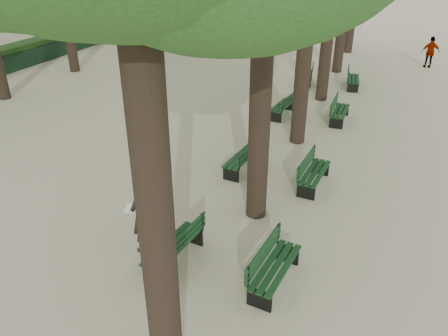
% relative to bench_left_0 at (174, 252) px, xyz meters
% --- Properties ---
extents(ground, '(120.00, 120.00, 0.00)m').
position_rel_bench_left_0_xyz_m(ground, '(-0.37, -0.50, -0.27)').
color(ground, '#C5BB95').
rests_on(ground, ground).
extents(bench_left_0, '(0.80, 1.86, 0.92)m').
position_rel_bench_left_0_xyz_m(bench_left_0, '(0.00, 0.00, 0.00)').
color(bench_left_0, black).
rests_on(bench_left_0, ground).
extents(bench_left_1, '(0.78, 1.86, 0.92)m').
position_rel_bench_left_0_xyz_m(bench_left_1, '(0.00, 4.72, 0.00)').
color(bench_left_1, black).
rests_on(bench_left_1, ground).
extents(bench_left_2, '(0.79, 1.86, 0.92)m').
position_rel_bench_left_0_xyz_m(bench_left_2, '(0.00, 9.82, 0.00)').
color(bench_left_2, black).
rests_on(bench_left_2, ground).
extents(bench_left_3, '(0.81, 1.86, 0.92)m').
position_rel_bench_left_0_xyz_m(bench_left_3, '(-0.00, 14.71, 0.00)').
color(bench_left_3, black).
rests_on(bench_left_3, ground).
extents(bench_right_0, '(0.78, 1.86, 0.92)m').
position_rel_bench_left_0_xyz_m(bench_right_0, '(2.27, 0.11, 0.00)').
color(bench_right_0, black).
rests_on(bench_right_0, ground).
extents(bench_right_1, '(0.72, 1.84, 0.92)m').
position_rel_bench_left_0_xyz_m(bench_right_1, '(2.27, 4.51, 0.00)').
color(bench_right_1, black).
rests_on(bench_right_1, ground).
extents(bench_right_2, '(0.59, 1.81, 0.92)m').
position_rel_bench_left_0_xyz_m(bench_right_2, '(2.27, 10.01, 0.00)').
color(bench_right_2, black).
rests_on(bench_right_2, ground).
extents(bench_right_3, '(0.77, 1.85, 0.92)m').
position_rel_bench_left_0_xyz_m(bench_right_3, '(2.27, 14.81, 0.00)').
color(bench_right_3, black).
rests_on(bench_right_3, ground).
extents(man_with_map, '(0.70, 0.82, 1.87)m').
position_rel_bench_left_0_xyz_m(man_with_map, '(-0.85, 0.20, 0.67)').
color(man_with_map, black).
rests_on(man_with_map, ground).
extents(pedestrian_a, '(0.78, 0.74, 1.56)m').
position_rel_bench_left_0_xyz_m(pedestrian_a, '(-7.10, 22.62, 0.51)').
color(pedestrian_a, '#262628').
rests_on(pedestrian_a, ground).
extents(pedestrian_e, '(1.64, 0.88, 1.75)m').
position_rel_bench_left_0_xyz_m(pedestrian_e, '(-7.58, 18.72, 0.60)').
color(pedestrian_e, '#262628').
rests_on(pedestrian_e, ground).
extents(pedestrian_c, '(1.04, 0.52, 1.70)m').
position_rel_bench_left_0_xyz_m(pedestrian_c, '(5.82, 20.25, 0.58)').
color(pedestrian_c, '#262628').
rests_on(pedestrian_c, ground).
extents(fence, '(0.08, 42.00, 0.90)m').
position_rel_bench_left_0_xyz_m(fence, '(-15.37, 10.50, 0.18)').
color(fence, black).
rests_on(fence, ground).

